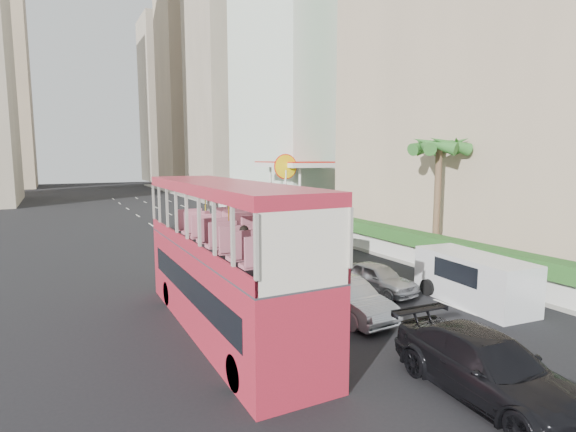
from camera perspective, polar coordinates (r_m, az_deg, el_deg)
ground_plane at (r=18.77m, az=9.93°, el=-10.88°), size 200.00×200.00×0.00m
double_decker_bus at (r=15.29m, az=-8.09°, el=-5.22°), size 2.50×11.00×5.06m
car_silver_lane_a at (r=17.19m, az=7.32°, el=-12.57°), size 1.79×4.42×1.43m
car_silver_lane_b at (r=20.38m, az=11.23°, el=-9.43°), size 2.09×3.97×1.29m
car_black at (r=12.90m, az=23.82°, el=-20.24°), size 2.49×5.47×1.55m
van_asset at (r=34.39m, az=-7.06°, el=-2.44°), size 3.06×5.01×1.30m
minibus_near at (r=25.23m, az=0.97°, el=-3.02°), size 2.76×6.03×2.57m
minibus_far at (r=32.04m, az=0.85°, el=-0.60°), size 2.31×6.32×2.77m
panel_van_near at (r=19.77m, az=22.48°, el=-7.42°), size 2.42×5.08×1.97m
panel_van_far at (r=36.84m, az=-3.67°, el=-0.14°), size 2.16×5.13×2.03m
sidewalk at (r=44.25m, az=-0.51°, el=-0.07°), size 6.00×120.00×0.18m
kerb_wall at (r=33.30m, az=3.80°, el=-1.54°), size 0.30×44.00×1.00m
hedge at (r=33.18m, az=3.82°, el=-0.09°), size 1.10×44.00×0.70m
palm_tree at (r=26.15m, az=18.39°, el=1.61°), size 0.36×0.36×6.40m
shell_station at (r=42.70m, az=1.91°, el=3.25°), size 6.50×8.00×5.50m
tower_mid at (r=80.00m, az=-5.89°, el=21.23°), size 16.00×16.00×50.00m
tower_far_a at (r=101.36m, az=-11.65°, el=16.44°), size 14.00×14.00×44.00m
tower_far_b at (r=122.17m, az=-14.55°, el=13.84°), size 14.00×14.00×40.00m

